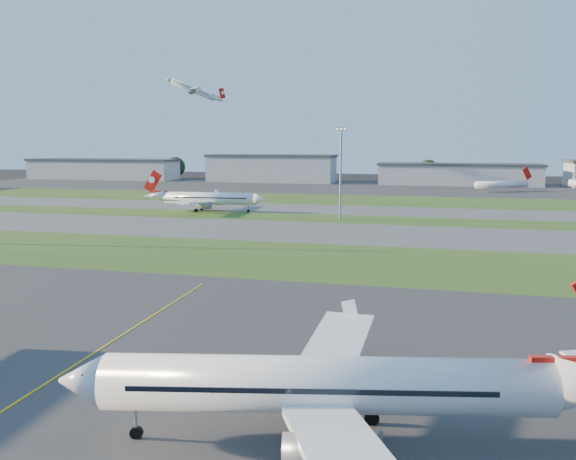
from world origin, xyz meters
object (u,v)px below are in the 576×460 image
(airliner_parked, at_px, (330,386))
(airliner_taxiing, at_px, (208,199))
(mini_jet_near, at_px, (502,184))
(light_mast_centre, at_px, (341,167))

(airliner_parked, xyz_separation_m, airliner_taxiing, (-60.40, 129.19, -0.27))
(airliner_parked, height_order, airliner_taxiing, airliner_parked)
(airliner_taxiing, bearing_deg, mini_jet_near, -137.49)
(airliner_taxiing, relative_size, light_mast_centre, 1.44)
(airliner_parked, bearing_deg, mini_jet_near, 68.64)
(airliner_parked, distance_m, airliner_taxiing, 142.61)
(airliner_parked, height_order, mini_jet_near, airliner_parked)
(airliner_taxiing, relative_size, mini_jet_near, 1.43)
(airliner_taxiing, bearing_deg, light_mast_centre, 164.65)
(mini_jet_near, height_order, light_mast_centre, light_mast_centre)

